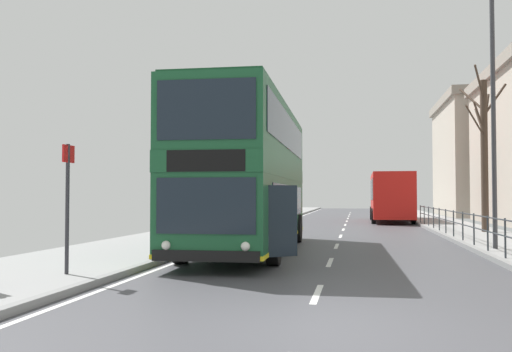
# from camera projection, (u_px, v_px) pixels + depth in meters

# --- Properties ---
(ground) EXTENTS (15.80, 140.00, 0.20)m
(ground) POSITION_uv_depth(u_px,v_px,m) (250.00, 323.00, 7.55)
(ground) COLOR #434348
(double_decker_bus_main) EXTENTS (3.40, 11.43, 4.56)m
(double_decker_bus_main) POSITION_uv_depth(u_px,v_px,m) (249.00, 175.00, 17.63)
(double_decker_bus_main) COLOR #19512D
(double_decker_bus_main) RESTS_ON ground
(background_bus_far_lane) EXTENTS (2.73, 9.74, 3.19)m
(background_bus_far_lane) POSITION_uv_depth(u_px,v_px,m) (391.00, 196.00, 37.70)
(background_bus_far_lane) COLOR red
(background_bus_far_lane) RESTS_ON ground
(pedestrian_railing_far_kerb) EXTENTS (0.05, 27.55, 1.03)m
(pedestrian_railing_far_kerb) POSITION_uv_depth(u_px,v_px,m) (463.00, 221.00, 20.20)
(pedestrian_railing_far_kerb) COLOR #2D3338
(pedestrian_railing_far_kerb) RESTS_ON ground
(bus_stop_sign_near) EXTENTS (0.08, 0.44, 2.67)m
(bus_stop_sign_near) POSITION_uv_depth(u_px,v_px,m) (68.00, 194.00, 11.54)
(bus_stop_sign_near) COLOR #2D2D33
(bus_stop_sign_near) RESTS_ON ground
(street_lamp_far_side) EXTENTS (0.28, 0.60, 8.53)m
(street_lamp_far_side) POSITION_uv_depth(u_px,v_px,m) (493.00, 89.00, 17.22)
(street_lamp_far_side) COLOR #38383D
(street_lamp_far_side) RESTS_ON ground
(bare_tree_far_00) EXTENTS (2.15, 2.95, 7.30)m
(bare_tree_far_00) POSITION_uv_depth(u_px,v_px,m) (484.00, 148.00, 25.15)
(bare_tree_far_00) COLOR #423328
(bare_tree_far_00) RESTS_ON ground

